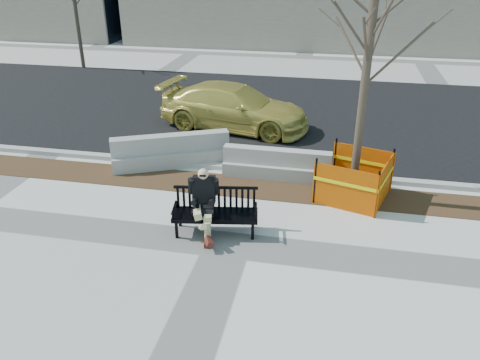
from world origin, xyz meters
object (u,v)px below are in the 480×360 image
(bench, at_px, (216,232))
(tree_fence, at_px, (352,197))
(seated_man, at_px, (205,231))
(sedan, at_px, (235,128))
(jersey_barrier_right, at_px, (276,177))
(jersey_barrier_left, at_px, (172,165))

(bench, distance_m, tree_fence, 3.55)
(bench, relative_size, seated_man, 1.27)
(bench, height_order, sedan, sedan)
(seated_man, xyz_separation_m, jersey_barrier_right, (1.13, 2.90, 0.00))
(jersey_barrier_left, bearing_deg, sedan, 47.78)
(seated_man, relative_size, sedan, 0.29)
(seated_man, relative_size, tree_fence, 0.25)
(bench, relative_size, jersey_barrier_right, 0.65)
(bench, distance_m, sedan, 6.47)
(bench, height_order, seated_man, seated_man)
(tree_fence, xyz_separation_m, jersey_barrier_right, (-1.92, 0.73, 0.00))
(jersey_barrier_left, xyz_separation_m, jersey_barrier_right, (2.90, -0.17, 0.00))
(jersey_barrier_left, relative_size, jersey_barrier_right, 1.14)
(sedan, xyz_separation_m, jersey_barrier_right, (1.85, -3.49, 0.00))
(tree_fence, relative_size, sedan, 1.15)
(tree_fence, bearing_deg, jersey_barrier_right, 159.05)
(sedan, bearing_deg, jersey_barrier_left, 172.67)
(bench, distance_m, jersey_barrier_right, 3.04)
(tree_fence, xyz_separation_m, jersey_barrier_left, (-4.81, 0.90, 0.00))
(seated_man, height_order, sedan, sedan)
(seated_man, distance_m, jersey_barrier_right, 3.11)
(tree_fence, bearing_deg, jersey_barrier_left, 169.36)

